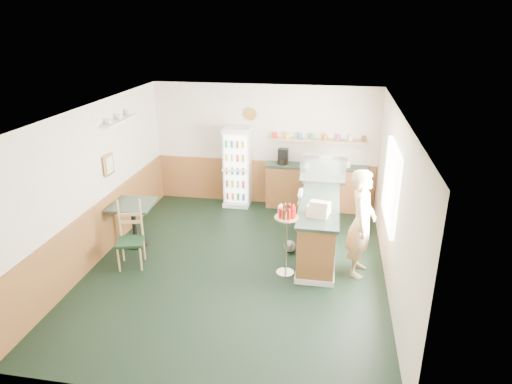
% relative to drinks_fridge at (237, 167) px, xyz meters
% --- Properties ---
extents(ground, '(6.00, 6.00, 0.00)m').
position_rel_drinks_fridge_xyz_m(ground, '(0.57, -2.74, -0.89)').
color(ground, black).
rests_on(ground, ground).
extents(room_envelope, '(5.04, 6.02, 2.72)m').
position_rel_drinks_fridge_xyz_m(room_envelope, '(0.35, -2.01, 0.64)').
color(room_envelope, beige).
rests_on(room_envelope, ground).
extents(service_counter, '(0.68, 3.01, 1.01)m').
position_rel_drinks_fridge_xyz_m(service_counter, '(1.92, -1.66, -0.43)').
color(service_counter, '#9D5D32').
rests_on(service_counter, ground).
extents(back_counter, '(2.24, 0.42, 1.69)m').
position_rel_drinks_fridge_xyz_m(back_counter, '(1.76, 0.06, -0.34)').
color(back_counter, '#9D5D32').
rests_on(back_counter, ground).
extents(drinks_fridge, '(0.59, 0.52, 1.78)m').
position_rel_drinks_fridge_xyz_m(drinks_fridge, '(0.00, 0.00, 0.00)').
color(drinks_fridge, white).
rests_on(drinks_fridge, ground).
extents(display_case, '(0.89, 0.46, 0.50)m').
position_rel_drinks_fridge_xyz_m(display_case, '(1.92, -0.91, 0.37)').
color(display_case, silver).
rests_on(display_case, service_counter).
extents(cash_register, '(0.40, 0.41, 0.19)m').
position_rel_drinks_fridge_xyz_m(cash_register, '(1.92, -2.59, 0.22)').
color(cash_register, beige).
rests_on(cash_register, service_counter).
extents(shopkeeper, '(0.52, 0.67, 1.83)m').
position_rel_drinks_fridge_xyz_m(shopkeeper, '(2.62, -2.59, 0.03)').
color(shopkeeper, tan).
rests_on(shopkeeper, ground).
extents(condiment_stand, '(0.39, 0.39, 1.21)m').
position_rel_drinks_fridge_xyz_m(condiment_stand, '(1.42, -2.83, -0.05)').
color(condiment_stand, silver).
rests_on(condiment_stand, ground).
extents(newspaper_rack, '(0.09, 0.41, 0.83)m').
position_rel_drinks_fridge_xyz_m(newspaper_rack, '(1.57, -1.71, -0.24)').
color(newspaper_rack, black).
rests_on(newspaper_rack, ground).
extents(cafe_table, '(0.83, 0.83, 0.84)m').
position_rel_drinks_fridge_xyz_m(cafe_table, '(-1.48, -2.30, -0.29)').
color(cafe_table, black).
rests_on(cafe_table, ground).
extents(cafe_chair, '(0.53, 0.53, 1.16)m').
position_rel_drinks_fridge_xyz_m(cafe_chair, '(-1.22, -2.94, -0.28)').
color(cafe_chair, black).
rests_on(cafe_chair, ground).
extents(dog_doorstop, '(0.21, 0.28, 0.26)m').
position_rel_drinks_fridge_xyz_m(dog_doorstop, '(1.42, -2.08, -0.77)').
color(dog_doorstop, gray).
rests_on(dog_doorstop, ground).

